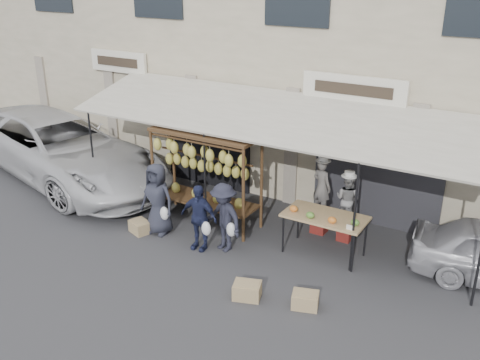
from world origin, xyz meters
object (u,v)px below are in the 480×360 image
object	(u,v)px
vendor_left	(322,187)
crate_near_a	(247,291)
customer_left	(157,199)
banana_rack	(204,160)
crate_far	(140,227)
van	(55,132)
produce_table	(325,218)
crate_near_b	(305,300)
customer_mid	(199,217)
vendor_right	(348,199)
customer_right	(224,217)

from	to	relation	value
vendor_left	crate_near_a	size ratio (longest dim) A/B	2.64
crate_near_a	customer_left	bearing A→B (deg)	158.52
banana_rack	customer_left	distance (m)	1.37
crate_far	van	bearing A→B (deg)	159.80
crate_near_a	crate_far	bearing A→B (deg)	164.31
produce_table	crate_near_a	xyz separation A→B (m)	(-0.56, -2.19, -0.71)
banana_rack	produce_table	bearing A→B (deg)	0.47
produce_table	vendor_left	distance (m)	1.07
crate_near_a	crate_far	distance (m)	3.55
customer_left	crate_near_b	size ratio (longest dim) A/B	3.58
customer_left	customer_mid	size ratio (longest dim) A/B	1.13
vendor_left	vendor_right	size ratio (longest dim) A/B	1.14
vendor_right	crate_near_b	distance (m)	2.91
vendor_right	van	world-z (taller)	van
banana_rack	vendor_right	xyz separation A→B (m)	(3.15, 0.88, -0.58)
vendor_left	crate_near_a	distance (m)	3.26
customer_left	customer_right	xyz separation A→B (m)	(1.70, 0.10, -0.07)
customer_right	crate_far	size ratio (longest dim) A/B	3.28
banana_rack	van	world-z (taller)	van
banana_rack	crate_near_b	bearing A→B (deg)	-28.50
crate_far	van	size ratio (longest dim) A/B	0.08
produce_table	crate_near_b	xyz separation A→B (m)	(0.48, -1.90, -0.72)
vendor_right	crate_far	size ratio (longest dim) A/B	2.47
crate_near_b	customer_left	bearing A→B (deg)	167.43
vendor_right	crate_near_a	world-z (taller)	vendor_right
customer_right	crate_near_b	size ratio (longest dim) A/B	3.27
customer_mid	crate_far	distance (m)	1.70
produce_table	customer_left	size ratio (longest dim) A/B	1.02
customer_left	crate_far	size ratio (longest dim) A/B	3.59
vendor_right	crate_near_b	bearing A→B (deg)	107.64
crate_near_a	crate_near_b	bearing A→B (deg)	15.56
crate_near_a	van	xyz separation A→B (m)	(-7.98, 2.64, 1.11)
vendor_left	crate_near_b	world-z (taller)	vendor_left
crate_near_b	customer_mid	bearing A→B (deg)	164.71
customer_mid	customer_right	xyz separation A→B (m)	(0.48, 0.23, 0.02)
vendor_right	customer_left	world-z (taller)	customer_left
vendor_right	vendor_left	bearing A→B (deg)	5.65
banana_rack	customer_mid	world-z (taller)	banana_rack
vendor_right	crate_near_b	world-z (taller)	vendor_right
crate_far	crate_near_b	bearing A→B (deg)	-8.58
vendor_right	crate_near_b	xyz separation A→B (m)	(0.31, -2.76, -0.85)
crate_near_b	van	distance (m)	9.38
vendor_right	banana_rack	bearing A→B (deg)	26.85
vendor_right	customer_right	xyz separation A→B (m)	(-2.07, -1.75, -0.23)
van	crate_near_a	bearing A→B (deg)	-94.21
produce_table	crate_near_b	world-z (taller)	produce_table
banana_rack	customer_mid	xyz separation A→B (m)	(0.60, -1.10, -0.83)
produce_table	vendor_right	size ratio (longest dim) A/B	1.48
banana_rack	produce_table	world-z (taller)	banana_rack
crate_near_b	vendor_right	bearing A→B (deg)	96.44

